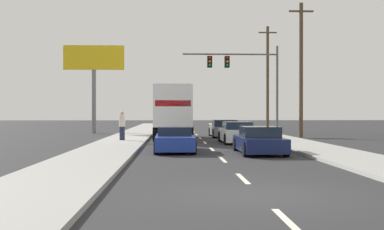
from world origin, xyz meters
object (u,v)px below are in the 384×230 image
at_px(traffic_signal_mast, 239,70).
at_px(car_gray, 224,129).
at_px(box_truck, 173,109).
at_px(car_navy, 259,141).
at_px(pedestrian_near_corner, 122,126).
at_px(car_white, 237,133).
at_px(utility_pole_far, 268,77).
at_px(roadside_billboard, 94,68).
at_px(utility_pole_mid, 301,68).
at_px(car_blue, 175,140).

bearing_deg(traffic_signal_mast, car_gray, -111.14).
distance_m(box_truck, car_navy, 11.45).
bearing_deg(car_gray, pedestrian_near_corner, -139.32).
bearing_deg(car_gray, car_white, -90.01).
distance_m(car_gray, pedestrian_near_corner, 9.10).
xyz_separation_m(car_gray, utility_pole_far, (5.50, 10.73, 4.68)).
xyz_separation_m(car_gray, traffic_signal_mast, (1.83, 4.73, 4.86)).
xyz_separation_m(box_truck, roadside_billboard, (-6.91, 9.40, 3.63)).
height_order(car_white, traffic_signal_mast, traffic_signal_mast).
xyz_separation_m(car_gray, car_navy, (0.02, -13.83, -0.04)).
bearing_deg(car_gray, traffic_signal_mast, 68.86).
distance_m(car_navy, pedestrian_near_corner, 10.51).
bearing_deg(car_gray, utility_pole_mid, -11.19).
relative_size(car_navy, utility_pole_far, 0.41).
distance_m(car_white, pedestrian_near_corner, 6.97).
xyz_separation_m(traffic_signal_mast, utility_pole_far, (3.67, 6.00, -0.18)).
xyz_separation_m(car_blue, utility_pole_mid, (9.21, 11.36, 4.48)).
bearing_deg(car_white, traffic_signal_mast, 81.04).
xyz_separation_m(car_blue, car_white, (3.73, 5.57, 0.05)).
xyz_separation_m(car_gray, utility_pole_mid, (5.48, -1.09, 4.43)).
relative_size(car_blue, car_white, 1.10).
bearing_deg(roadside_billboard, traffic_signal_mast, -7.01).
distance_m(car_blue, car_navy, 3.99).
distance_m(utility_pole_mid, utility_pole_far, 11.81).
bearing_deg(utility_pole_far, utility_pole_mid, -90.05).
distance_m(utility_pole_mid, roadside_billboard, 17.77).
xyz_separation_m(traffic_signal_mast, roadside_billboard, (-12.51, 1.54, 0.21)).
bearing_deg(utility_pole_mid, roadside_billboard, 155.53).
bearing_deg(box_truck, utility_pole_mid, 12.46).
distance_m(box_truck, car_blue, 9.43).
relative_size(traffic_signal_mast, roadside_billboard, 1.06).
bearing_deg(box_truck, roadside_billboard, 126.32).
xyz_separation_m(car_gray, car_white, (-0.00, -6.88, -0.00)).
xyz_separation_m(car_white, roadside_billboard, (-10.68, 13.15, 5.08)).
relative_size(utility_pole_far, roadside_billboard, 1.34).
bearing_deg(traffic_signal_mast, roadside_billboard, 172.99).
distance_m(traffic_signal_mast, roadside_billboard, 12.60).
distance_m(car_blue, car_gray, 12.99).
bearing_deg(roadside_billboard, box_truck, -53.68).
distance_m(car_blue, car_white, 6.70).
xyz_separation_m(box_truck, car_gray, (3.77, 3.13, -1.45)).
height_order(car_navy, roadside_billboard, roadside_billboard).
distance_m(car_gray, car_navy, 13.83).
bearing_deg(pedestrian_near_corner, box_truck, 41.80).
relative_size(traffic_signal_mast, utility_pole_far, 0.79).
relative_size(car_white, traffic_signal_mast, 0.50).
distance_m(car_gray, car_white, 6.88).
bearing_deg(car_white, pedestrian_near_corner, 172.12).
height_order(car_blue, pedestrian_near_corner, pedestrian_near_corner).
distance_m(car_gray, utility_pole_mid, 7.13).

